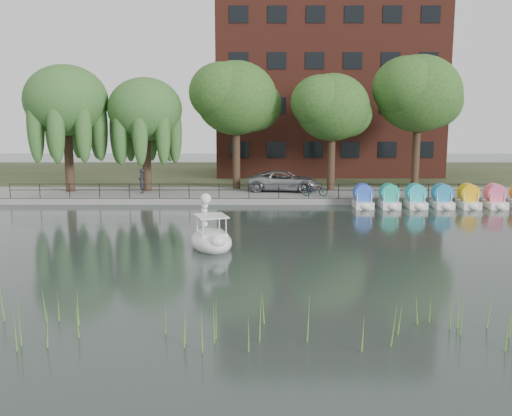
{
  "coord_description": "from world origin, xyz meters",
  "views": [
    {
      "loc": [
        0.58,
        -24.45,
        6.12
      ],
      "look_at": [
        0.5,
        4.0,
        1.3
      ],
      "focal_mm": 40.0,
      "sensor_mm": 36.0,
      "label": 1
    }
  ],
  "objects_px": {
    "bicycle": "(315,189)",
    "swan_boat": "(211,237)",
    "pedestrian": "(142,179)",
    "minivan": "(284,180)"
  },
  "relations": [
    {
      "from": "minivan",
      "to": "pedestrian",
      "type": "height_order",
      "value": "pedestrian"
    },
    {
      "from": "bicycle",
      "to": "pedestrian",
      "type": "xyz_separation_m",
      "value": [
        -12.17,
        1.37,
        0.49
      ]
    },
    {
      "from": "minivan",
      "to": "bicycle",
      "type": "height_order",
      "value": "minivan"
    },
    {
      "from": "bicycle",
      "to": "swan_boat",
      "type": "height_order",
      "value": "swan_boat"
    },
    {
      "from": "pedestrian",
      "to": "swan_boat",
      "type": "distance_m",
      "value": 16.08
    },
    {
      "from": "pedestrian",
      "to": "swan_boat",
      "type": "height_order",
      "value": "swan_boat"
    },
    {
      "from": "minivan",
      "to": "pedestrian",
      "type": "xyz_separation_m",
      "value": [
        -10.13,
        -1.09,
        0.14
      ]
    },
    {
      "from": "pedestrian",
      "to": "bicycle",
      "type": "bearing_deg",
      "value": 84.02
    },
    {
      "from": "bicycle",
      "to": "swan_boat",
      "type": "distance_m",
      "value": 14.79
    },
    {
      "from": "bicycle",
      "to": "pedestrian",
      "type": "distance_m",
      "value": 12.25
    }
  ]
}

